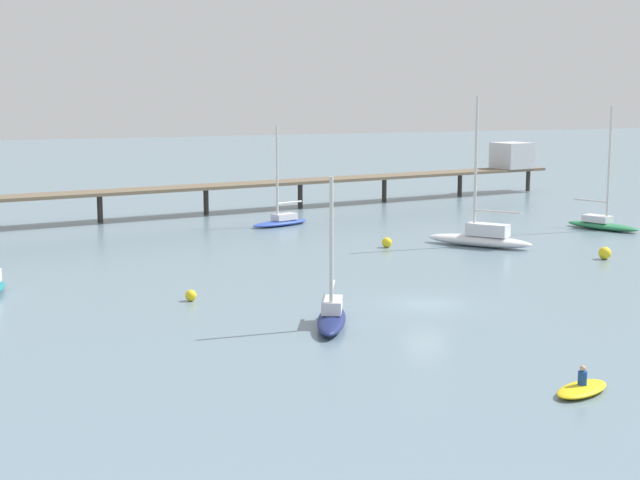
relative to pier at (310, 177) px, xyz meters
The scene contains 10 objects.
ground_plane 46.01m from the pier, 104.68° to the right, with size 400.00×400.00×0.00m, color slate.
pier is the anchor object (origin of this frame).
sailboat_navy 50.41m from the pier, 111.57° to the right, with size 4.05×6.10×7.64m.
sailboat_blue 14.33m from the pier, 123.41° to the right, with size 6.31×3.63×8.86m.
sailboat_green 30.19m from the pier, 55.95° to the right, with size 3.92×7.07×10.59m.
sailboat_white 28.71m from the pier, 85.52° to the right, with size 6.47×7.95×11.42m.
dinghy_yellow 62.27m from the pier, 102.87° to the right, with size 3.34×2.44×1.14m.
mooring_buoy_mid 45.01m from the pier, 121.49° to the right, with size 0.65×0.65×0.65m, color yellow.
mooring_buoy_far 37.60m from the pier, 78.91° to the right, with size 0.89×0.89×0.89m, color yellow.
mooring_buoy_outer 26.62m from the pier, 100.02° to the right, with size 0.77×0.77×0.77m, color yellow.
Camera 1 is at (-25.99, -45.12, 11.77)m, focal length 53.18 mm.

